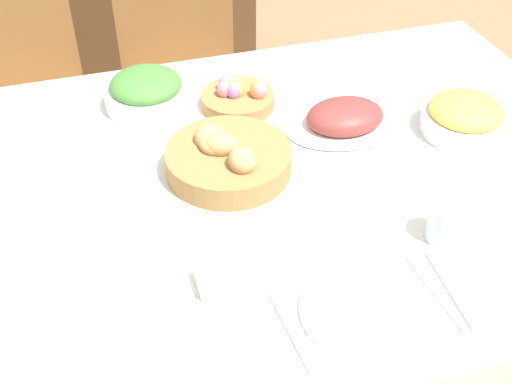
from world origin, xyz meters
TOP-DOWN VIEW (x-y plane):
  - ground_plane at (0.00, 0.00)m, footprint 12.00×12.00m
  - dining_table at (0.00, 0.00)m, footprint 1.77×1.17m
  - chair_far_center at (0.03, 0.95)m, footprint 0.44×0.44m
  - chair_far_left at (-0.52, 0.95)m, footprint 0.44×0.44m
  - bread_basket at (-0.04, 0.05)m, footprint 0.29×0.29m
  - egg_basket at (0.06, 0.31)m, footprint 0.19×0.19m
  - ham_platter at (0.28, 0.14)m, footprint 0.30×0.21m
  - green_salad_bowl at (-0.17, 0.38)m, footprint 0.22×0.22m
  - pineapple_bowl at (0.55, 0.03)m, footprint 0.21×0.21m
  - dinner_plate at (0.09, -0.42)m, footprint 0.23×0.23m
  - fork at (-0.06, -0.42)m, footprint 0.02×0.19m
  - knife at (0.23, -0.42)m, footprint 0.02×0.19m
  - spoon at (0.26, -0.42)m, footprint 0.02×0.19m
  - drinking_cup at (0.32, -0.29)m, footprint 0.07×0.07m
  - butter_dish at (-0.14, -0.28)m, footprint 0.10×0.06m

SIDE VIEW (x-z plane):
  - ground_plane at x=0.00m, z-range 0.00..0.00m
  - dining_table at x=0.00m, z-range 0.00..0.73m
  - chair_far_center at x=0.03m, z-range 0.03..1.01m
  - chair_far_left at x=-0.52m, z-range 0.03..1.01m
  - fork at x=-0.06m, z-range 0.73..0.74m
  - knife at x=0.23m, z-range 0.73..0.74m
  - spoon at x=0.26m, z-range 0.73..0.74m
  - dinner_plate at x=0.09m, z-range 0.73..0.74m
  - butter_dish at x=-0.14m, z-range 0.73..0.76m
  - ham_platter at x=0.28m, z-range 0.72..0.79m
  - egg_basket at x=0.06m, z-range 0.72..0.80m
  - bread_basket at x=-0.04m, z-range 0.72..0.82m
  - drinking_cup at x=0.32m, z-range 0.73..0.81m
  - pineapple_bowl at x=0.55m, z-range 0.73..0.82m
  - green_salad_bowl at x=-0.17m, z-range 0.73..0.82m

